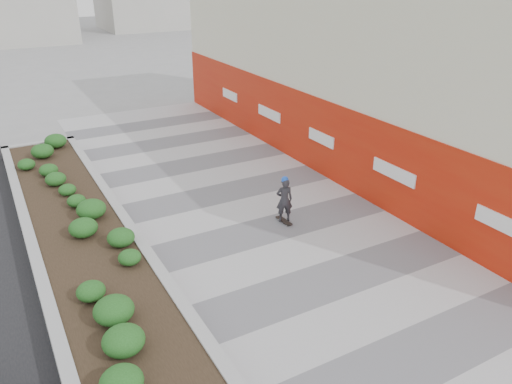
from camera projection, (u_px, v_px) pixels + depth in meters
ground at (380, 317)px, 11.84m from camera, size 160.00×160.00×0.00m
walkway at (309, 258)px, 14.23m from camera, size 8.00×36.00×0.01m
building at (371, 62)px, 20.41m from camera, size 6.04×24.08×8.00m
planter at (80, 231)px, 14.82m from camera, size 3.00×18.00×0.90m
manhole_cover at (323, 253)px, 14.45m from camera, size 0.44×0.44×0.01m
skateboarder at (284, 200)px, 15.86m from camera, size 0.62×0.73×1.61m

